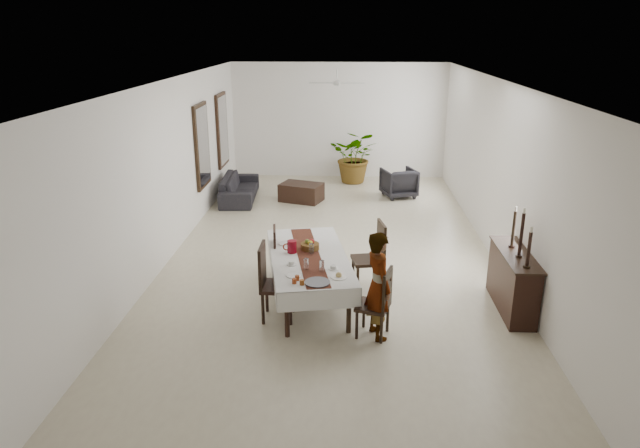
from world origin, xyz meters
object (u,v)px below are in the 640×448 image
(sideboard_body, at_px, (512,282))
(dining_table_top, at_px, (309,257))
(red_pitcher, at_px, (292,247))
(woman, at_px, (378,285))
(sofa, at_px, (239,188))

(sideboard_body, bearing_deg, dining_table_top, 176.87)
(sideboard_body, bearing_deg, red_pitcher, 175.42)
(red_pitcher, distance_m, sideboard_body, 3.39)
(red_pitcher, relative_size, woman, 0.13)
(dining_table_top, relative_size, red_pitcher, 12.00)
(sideboard_body, height_order, sofa, sideboard_body)
(red_pitcher, xyz_separation_m, woman, (1.29, -1.18, -0.08))
(red_pitcher, relative_size, sideboard_body, 0.13)
(dining_table_top, height_order, sideboard_body, sideboard_body)
(red_pitcher, bearing_deg, woman, -42.58)
(red_pitcher, bearing_deg, dining_table_top, -20.44)
(dining_table_top, distance_m, sofa, 5.91)
(dining_table_top, xyz_separation_m, sofa, (-2.11, 5.50, -0.41))
(woman, height_order, sideboard_body, woman)
(red_pitcher, bearing_deg, sideboard_body, -4.58)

